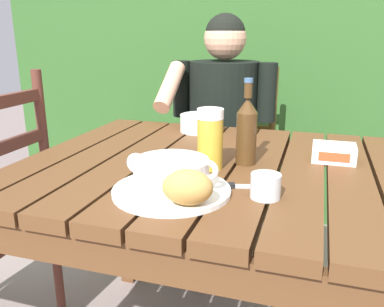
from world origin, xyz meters
TOP-DOWN VIEW (x-y plane):
  - dining_table at (-0.00, 0.00)m, footprint 1.11×0.93m
  - hedge_backdrop at (-0.10, 1.61)m, footprint 3.52×0.80m
  - chair_near_diner at (-0.15, 0.90)m, footprint 0.44×0.41m
  - person_eating at (-0.15, 0.70)m, footprint 0.48×0.47m
  - serving_plate at (-0.04, -0.26)m, footprint 0.28×0.28m
  - soup_bowl at (-0.04, -0.26)m, footprint 0.23×0.18m
  - bread_roll at (0.03, -0.33)m, footprint 0.12×0.09m
  - beer_glass at (-0.00, -0.05)m, footprint 0.07×0.07m
  - beer_bottle at (0.09, 0.02)m, footprint 0.06×0.06m
  - water_glass_small at (0.18, -0.22)m, footprint 0.07×0.07m
  - butter_tub at (0.33, 0.12)m, footprint 0.12×0.09m
  - table_knife at (0.09, -0.18)m, footprint 0.16×0.06m
  - diner_bowl at (-0.15, 0.36)m, footprint 0.15×0.15m

SIDE VIEW (x-z plane):
  - chair_near_diner at x=-0.15m, z-range 0.00..0.96m
  - dining_table at x=0.00m, z-range 0.28..1.05m
  - person_eating at x=-0.15m, z-range 0.11..1.32m
  - table_knife at x=0.09m, z-range 0.77..0.78m
  - serving_plate at x=-0.04m, z-range 0.77..0.78m
  - butter_tub at x=0.33m, z-range 0.77..0.82m
  - water_glass_small at x=0.18m, z-range 0.77..0.82m
  - diner_bowl at x=-0.15m, z-range 0.77..0.83m
  - hedge_backdrop at x=-0.10m, z-range -0.05..1.67m
  - soup_bowl at x=-0.04m, z-range 0.78..0.86m
  - bread_roll at x=0.03m, z-range 0.78..0.86m
  - beer_glass at x=0.00m, z-range 0.77..0.94m
  - beer_bottle at x=0.09m, z-range 0.75..0.99m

